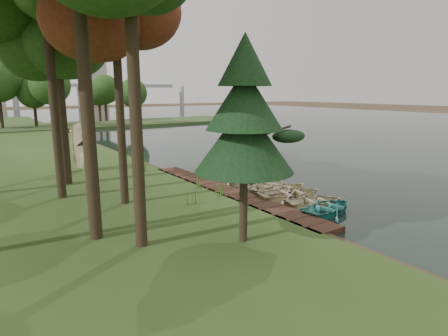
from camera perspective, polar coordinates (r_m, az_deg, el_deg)
ground at (r=23.42m, az=3.51°, el=-3.52°), size 300.00×300.00×0.00m
water at (r=58.29m, az=14.75°, el=5.28°), size 130.00×200.00×0.05m
boardwalk at (r=22.47m, az=0.29°, el=-3.76°), size 1.60×16.00×0.30m
peninsula at (r=71.49m, az=-16.66°, el=6.46°), size 50.00×14.00×0.45m
far_trees at (r=70.29m, az=-19.58°, el=11.26°), size 45.60×5.60×8.80m
bridge at (r=140.25m, az=-24.25°, el=11.06°), size 95.90×4.00×8.60m
building_a at (r=163.81m, az=-19.44°, el=12.04°), size 10.00×8.00×18.00m
rowboat_0 at (r=19.81m, az=15.75°, el=-5.60°), size 3.63×2.80×0.69m
rowboat_1 at (r=20.75m, az=13.68°, el=-4.73°), size 3.83×3.25×0.67m
rowboat_2 at (r=21.78m, az=10.06°, el=-3.63°), size 4.44×3.68×0.80m
rowboat_3 at (r=22.71m, az=9.12°, el=-3.03°), size 3.67×2.69×0.74m
rowboat_4 at (r=23.42m, az=6.94°, el=-2.54°), size 4.23×3.72×0.73m
rowboat_5 at (r=24.70m, az=4.39°, el=-1.78°), size 4.03×3.57×0.69m
rowboat_6 at (r=25.61m, az=2.13°, el=-1.29°), size 3.78×3.18×0.67m
rowboat_7 at (r=26.17m, az=0.80°, el=-1.03°), size 3.42×2.66×0.65m
stored_rowboat at (r=29.60m, az=-20.96°, el=0.26°), size 3.67×2.71×0.73m
tree_2 at (r=20.00m, az=-16.24°, el=20.10°), size 4.27×4.27×10.83m
tree_4 at (r=25.51m, az=-24.07°, el=16.69°), size 4.62×4.62×10.53m
tree_6 at (r=29.71m, az=-24.58°, el=21.79°), size 4.65×4.65×13.70m
pine_tree at (r=14.03m, az=3.13°, el=7.63°), size 3.80×3.80×7.90m
reeds_0 at (r=21.09m, az=-0.63°, el=-3.07°), size 0.60×0.60×0.92m
reeds_1 at (r=19.63m, az=-5.13°, el=-4.14°), size 0.60×0.60×0.99m
reeds_2 at (r=22.84m, az=-3.63°, el=-1.92°), size 0.60×0.60×0.94m
reeds_3 at (r=28.01m, az=-12.30°, el=0.44°), size 0.60×0.60×1.01m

